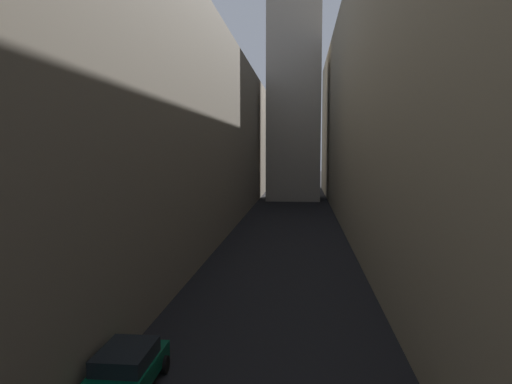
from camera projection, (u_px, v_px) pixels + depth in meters
name	position (u px, v px, depth m)	size (l,w,h in m)	color
ground_plane	(287.00, 235.00, 44.11)	(264.00, 264.00, 0.00)	black
building_block_left	(176.00, 134.00, 46.30)	(11.15, 108.00, 19.20)	#756B5B
building_block_right	(432.00, 106.00, 43.68)	(15.86, 108.00, 24.16)	gray
parked_car_left_third	(125.00, 370.00, 15.50)	(2.03, 4.33, 1.47)	#05472D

